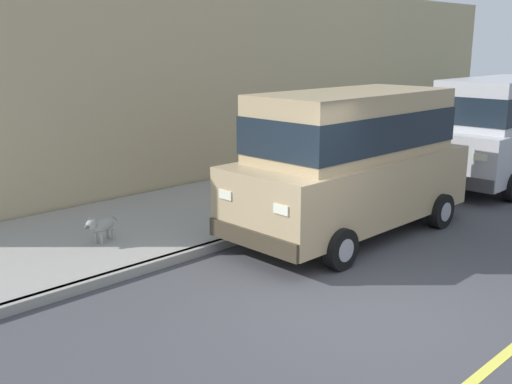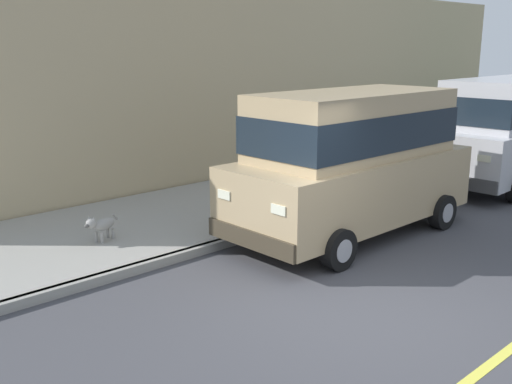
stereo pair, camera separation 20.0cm
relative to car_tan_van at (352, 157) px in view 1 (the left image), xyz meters
The scene contains 9 objects.
ground_plane 3.51m from the car_tan_van, 46.98° to the right, with size 80.00×80.00×0.00m, color #424247.
curb 2.88m from the car_tan_van, 113.04° to the right, with size 0.16×64.00×0.14m, color gray.
sidewalk 3.89m from the car_tan_van, 139.95° to the right, with size 3.60×64.00×0.14m, color #99968E.
lane_centre_line 4.68m from the car_tan_van, 31.81° to the right, with size 0.12×57.60×0.01m, color #E0D64C.
car_tan_van is the anchor object (origin of this frame).
car_silver_van 5.78m from the car_tan_van, 89.08° to the left, with size 2.22×4.94×2.52m.
dog_grey 4.38m from the car_tan_van, 122.19° to the right, with size 0.34×0.73×0.49m.
fire_hydrant 1.80m from the car_tan_van, 159.38° to the right, with size 0.34×0.24×0.72m.
building_facade 6.16m from the car_tan_van, 143.70° to the left, with size 0.50×20.00×4.69m, color tan.
Camera 1 is at (3.88, -5.91, 3.29)m, focal length 41.68 mm.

